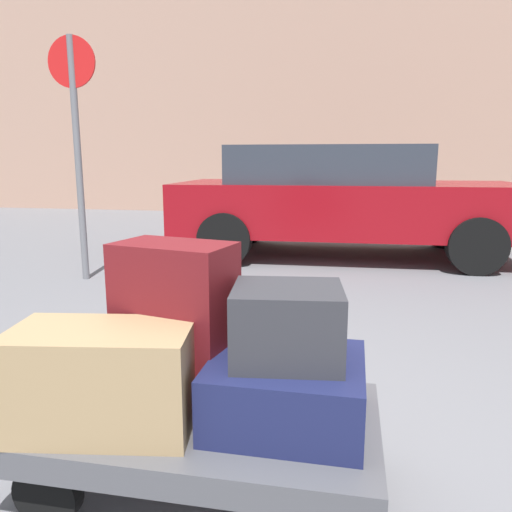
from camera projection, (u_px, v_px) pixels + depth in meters
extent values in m
plane|color=slate|center=(196.00, 494.00, 1.86)|extent=(60.00, 60.00, 0.00)
cube|color=#4C4C51|center=(195.00, 424.00, 1.80)|extent=(1.33, 0.72, 0.10)
cylinder|color=black|center=(321.00, 442.00, 1.99)|extent=(0.24, 0.06, 0.24)
cylinder|color=black|center=(114.00, 420.00, 2.15)|extent=(0.24, 0.06, 0.24)
cylinder|color=black|center=(48.00, 493.00, 1.69)|extent=(0.24, 0.06, 0.24)
cube|color=#191E47|center=(287.00, 390.00, 1.72)|extent=(0.53, 0.48, 0.23)
cube|color=#9E7F56|center=(103.00, 379.00, 1.65)|extent=(0.64, 0.41, 0.36)
cube|color=maroon|center=(176.00, 321.00, 1.87)|extent=(0.48, 0.34, 0.60)
cube|color=#2D2D33|center=(287.00, 324.00, 1.67)|extent=(0.40, 0.36, 0.26)
cube|color=maroon|center=(345.00, 207.00, 6.36)|extent=(4.35, 1.93, 0.64)
cube|color=#2D333D|center=(327.00, 164.00, 6.29)|extent=(2.46, 1.66, 0.46)
cylinder|color=black|center=(444.00, 226.00, 7.02)|extent=(0.65, 0.24, 0.64)
cylinder|color=black|center=(477.00, 246.00, 5.38)|extent=(0.65, 0.24, 0.64)
cylinder|color=black|center=(249.00, 222.00, 7.46)|extent=(0.65, 0.24, 0.64)
cylinder|color=black|center=(225.00, 239.00, 5.82)|extent=(0.65, 0.24, 0.64)
cylinder|color=#72665B|center=(488.00, 214.00, 8.66)|extent=(0.27, 0.27, 0.60)
cylinder|color=slate|center=(78.00, 162.00, 5.00)|extent=(0.07, 0.07, 2.44)
cylinder|color=red|center=(71.00, 62.00, 4.81)|extent=(0.50, 0.03, 0.50)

